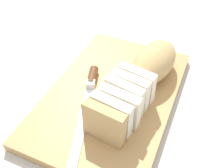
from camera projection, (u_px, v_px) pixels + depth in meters
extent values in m
plane|color=beige|center=(112.00, 99.00, 0.68)|extent=(3.00, 3.00, 0.00)
cube|color=tan|center=(112.00, 96.00, 0.67)|extent=(0.48, 0.32, 0.03)
ellipsoid|color=tan|center=(154.00, 62.00, 0.68)|extent=(0.19, 0.12, 0.09)
cube|color=#F2E8CC|center=(136.00, 84.00, 0.62)|extent=(0.04, 0.10, 0.09)
cube|color=#F2E8CC|center=(130.00, 90.00, 0.60)|extent=(0.04, 0.10, 0.09)
cube|color=#F2E8CC|center=(124.00, 98.00, 0.59)|extent=(0.04, 0.10, 0.09)
cube|color=#F2E8CC|center=(120.00, 107.00, 0.57)|extent=(0.03, 0.10, 0.09)
cube|color=#F2E8CC|center=(111.00, 115.00, 0.55)|extent=(0.04, 0.10, 0.09)
cube|color=tan|center=(104.00, 124.00, 0.53)|extent=(0.04, 0.10, 0.09)
cube|color=silver|center=(82.00, 123.00, 0.59)|extent=(0.23, 0.09, 0.00)
cylinder|color=#593319|center=(93.00, 76.00, 0.69)|extent=(0.07, 0.04, 0.02)
cube|color=silver|center=(91.00, 85.00, 0.67)|extent=(0.03, 0.03, 0.02)
sphere|color=#A8753D|center=(131.00, 93.00, 0.66)|extent=(0.00, 0.00, 0.00)
sphere|color=#A8753D|center=(121.00, 89.00, 0.67)|extent=(0.01, 0.01, 0.01)
sphere|color=#A8753D|center=(107.00, 94.00, 0.65)|extent=(0.00, 0.00, 0.00)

